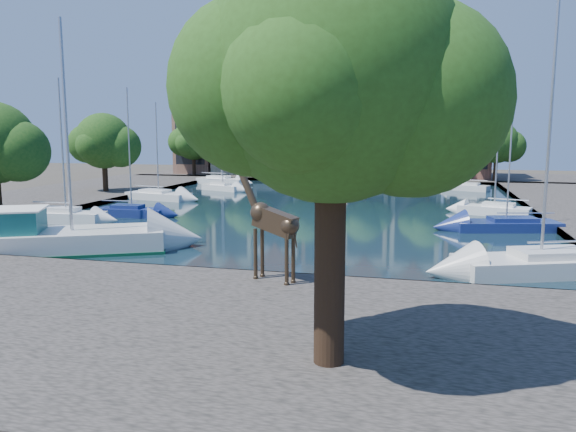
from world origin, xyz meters
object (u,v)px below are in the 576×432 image
(plane_tree, at_px, (336,83))
(sailboat_left_a, at_px, (66,214))
(motorsailer, at_px, (34,236))
(sailboat_right_a, at_px, (541,261))
(giraffe_statue, at_px, (270,220))

(plane_tree, xyz_separation_m, sailboat_left_a, (-22.62, 20.60, -6.98))
(plane_tree, xyz_separation_m, motorsailer, (-17.96, 11.34, -6.66))
(sailboat_left_a, distance_m, sailboat_right_a, 30.95)
(giraffe_statue, relative_size, sailboat_right_a, 0.41)
(motorsailer, relative_size, sailboat_right_a, 1.06)
(giraffe_statue, bearing_deg, plane_tree, -63.01)
(sailboat_left_a, bearing_deg, sailboat_right_a, -14.20)
(plane_tree, bearing_deg, motorsailer, 147.72)
(motorsailer, bearing_deg, plane_tree, -32.28)
(motorsailer, bearing_deg, sailboat_left_a, 116.72)
(giraffe_statue, bearing_deg, sailboat_left_a, 145.28)
(giraffe_statue, relative_size, sailboat_left_a, 0.50)
(giraffe_statue, bearing_deg, motorsailer, 165.16)
(plane_tree, distance_m, sailboat_left_a, 31.38)
(motorsailer, relative_size, sailboat_left_a, 1.28)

